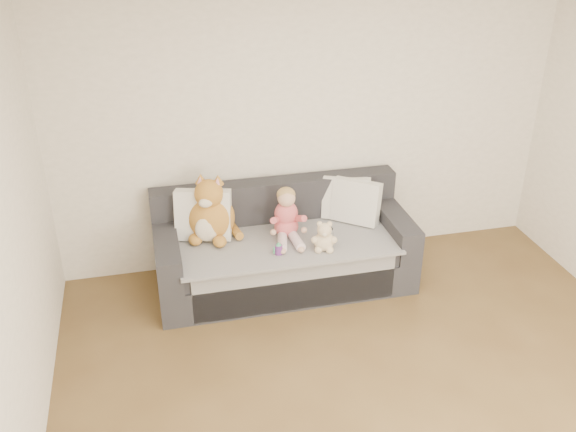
% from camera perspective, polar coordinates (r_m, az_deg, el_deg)
% --- Properties ---
extents(room_shell, '(5.00, 5.00, 5.00)m').
position_cam_1_polar(room_shell, '(3.89, 9.83, -1.96)').
color(room_shell, brown).
rests_on(room_shell, ground).
extents(sofa, '(2.20, 0.94, 0.85)m').
position_cam_1_polar(sofa, '(5.64, -0.45, -3.09)').
color(sofa, '#232428').
rests_on(sofa, ground).
extents(cushion_left, '(0.51, 0.32, 0.44)m').
position_cam_1_polar(cushion_left, '(5.46, -7.54, 0.11)').
color(cushion_left, silver).
rests_on(cushion_left, sofa).
extents(cushion_right_back, '(0.46, 0.34, 0.40)m').
position_cam_1_polar(cushion_right_back, '(5.78, 5.17, 1.61)').
color(cushion_right_back, silver).
rests_on(cushion_right_back, sofa).
extents(cushion_right_front, '(0.45, 0.41, 0.40)m').
position_cam_1_polar(cushion_right_front, '(5.72, 6.06, 1.29)').
color(cushion_right_front, silver).
rests_on(cushion_right_front, sofa).
extents(toddler, '(0.32, 0.46, 0.45)m').
position_cam_1_polar(toddler, '(5.44, -0.11, -0.10)').
color(toddler, '#C64567').
rests_on(toddler, sofa).
extents(plush_cat, '(0.47, 0.43, 0.61)m').
position_cam_1_polar(plush_cat, '(5.44, -6.86, 0.14)').
color(plush_cat, '#A76A25').
rests_on(plush_cat, sofa).
extents(teddy_bear, '(0.21, 0.17, 0.27)m').
position_cam_1_polar(teddy_bear, '(5.28, 3.23, -2.03)').
color(teddy_bear, beige).
rests_on(teddy_bear, sofa).
extents(plush_cow, '(0.13, 0.20, 0.16)m').
position_cam_1_polar(plush_cow, '(5.43, 3.38, -1.67)').
color(plush_cow, white).
rests_on(plush_cow, sofa).
extents(sippy_cup, '(0.10, 0.08, 0.11)m').
position_cam_1_polar(sippy_cup, '(5.24, -0.84, -2.87)').
color(sippy_cup, '#6E3188').
rests_on(sippy_cup, sofa).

